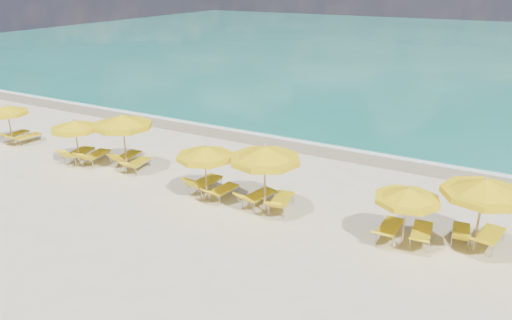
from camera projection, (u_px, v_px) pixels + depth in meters
The scene contains 27 objects.
ground_plane at pixel (237, 201), 19.03m from camera, with size 120.00×120.00×0.00m, color beige.
ocean at pixel (450, 48), 58.28m from camera, with size 120.00×80.00×0.30m, color #136C5B.
wet_sand_band at pixel (313, 147), 25.08m from camera, with size 120.00×2.60×0.01m, color tan.
foam_line at pixel (319, 142), 25.73m from camera, with size 120.00×1.20×0.03m, color white.
whitecap_near at pixel (288, 95), 35.67m from camera, with size 14.00×0.36×0.05m, color white.
whitecap_far at pixel (511, 98), 35.00m from camera, with size 18.00×0.30×0.05m, color white.
umbrella_0 at pixel (7, 110), 24.87m from camera, with size 2.41×2.41×2.07m.
umbrella_1 at pixel (75, 126), 22.06m from camera, with size 2.66×2.66×2.16m.
umbrella_2 at pixel (123, 122), 21.33m from camera, with size 2.98×2.98×2.59m.
umbrella_3 at pixel (205, 153), 18.55m from camera, with size 2.18×2.18×2.21m.
umbrella_4 at pixel (265, 155), 17.41m from camera, with size 2.88×2.88×2.60m.
umbrella_5 at pixel (407, 196), 15.26m from camera, with size 2.31×2.31×2.09m.
umbrella_6 at pixel (484, 189), 14.83m from camera, with size 2.80×2.80×2.52m.
lounger_0_left at pixel (15, 136), 25.96m from camera, with size 0.68×1.75×0.74m.
lounger_0_right at pixel (27, 139), 25.56m from camera, with size 0.76×1.79×0.64m.
lounger_1_left at pixel (79, 156), 23.04m from camera, with size 1.00×2.06×0.93m.
lounger_1_right at pixel (95, 158), 22.82m from camera, with size 0.93×1.99×0.85m.
lounger_2_left at pixel (127, 159), 22.66m from camera, with size 0.90×1.95×0.90m.
lounger_2_right at pixel (137, 166), 22.00m from camera, with size 0.82×1.76×0.74m.
lounger_3_left at pixel (205, 185), 19.85m from camera, with size 0.75×1.92×0.95m.
lounger_3_right at pixel (223, 193), 19.24m from camera, with size 0.72×1.77×0.72m.
lounger_4_left at pixel (258, 199), 18.65m from camera, with size 0.95×1.96×0.85m.
lounger_4_right at pixel (281, 204), 18.26m from camera, with size 1.01×2.03×0.84m.
lounger_5_left at pixel (389, 231), 16.35m from camera, with size 0.64×1.90×0.73m.
lounger_5_right at pixel (421, 236), 16.07m from camera, with size 0.81×1.95×0.71m.
lounger_6_left at pixel (461, 236), 16.13m from camera, with size 0.71×1.65×0.76m.
lounger_6_right at pixel (488, 240), 15.79m from camera, with size 0.98×2.05×0.78m.
Camera 1 is at (9.06, -14.72, 8.14)m, focal length 35.00 mm.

